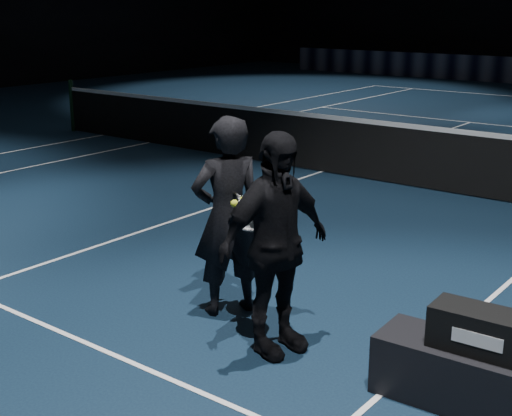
{
  "coord_description": "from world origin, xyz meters",
  "views": [
    {
      "loc": [
        6.16,
        -9.73,
        2.67
      ],
      "look_at": [
        2.77,
        -5.35,
        1.08
      ],
      "focal_mm": 50.0,
      "sensor_mm": 36.0,
      "label": 1
    }
  ],
  "objects": [
    {
      "name": "bag_signature",
      "position": [
        4.72,
        -5.54,
        0.58
      ],
      "size": [
        0.34,
        0.02,
        0.1
      ],
      "primitive_type": "cube",
      "rotation": [
        0.0,
        0.0,
        0.05
      ],
      "color": "white",
      "rests_on": "racket_bag"
    },
    {
      "name": "racket_upper",
      "position": [
        2.71,
        -5.32,
        1.09
      ],
      "size": [
        0.71,
        0.44,
        0.1
      ],
      "primitive_type": null,
      "rotation": [
        0.0,
        0.1,
        -0.36
      ],
      "color": "black",
      "rests_on": "player_b"
    },
    {
      "name": "court_lines",
      "position": [
        0.0,
        0.0,
        0.0
      ],
      "size": [
        10.98,
        23.78,
        0.01
      ],
      "primitive_type": null,
      "color": "white",
      "rests_on": "floor"
    },
    {
      "name": "racket_bag",
      "position": [
        4.72,
        -5.38,
        0.58
      ],
      "size": [
        0.74,
        0.34,
        0.29
      ],
      "primitive_type": "cube",
      "rotation": [
        0.0,
        0.0,
        0.05
      ],
      "color": "black",
      "rests_on": "player_bench"
    },
    {
      "name": "net_mesh",
      "position": [
        0.0,
        0.0,
        0.45
      ],
      "size": [
        12.8,
        0.02,
        0.86
      ],
      "primitive_type": "cube",
      "color": "black",
      "rests_on": "floor"
    },
    {
      "name": "tennis_balls",
      "position": [
        2.56,
        -5.29,
        1.05
      ],
      "size": [
        0.12,
        0.1,
        0.12
      ],
      "primitive_type": null,
      "color": "yellow",
      "rests_on": "racket_upper"
    },
    {
      "name": "player_bench",
      "position": [
        4.72,
        -5.38,
        0.22
      ],
      "size": [
        1.47,
        0.55,
        0.43
      ],
      "primitive_type": "cube",
      "rotation": [
        0.0,
        0.0,
        0.05
      ],
      "color": "black",
      "rests_on": "floor"
    },
    {
      "name": "floor",
      "position": [
        0.0,
        0.0,
        0.0
      ],
      "size": [
        36.0,
        36.0,
        0.0
      ],
      "primitive_type": "plane",
      "color": "black",
      "rests_on": "ground"
    },
    {
      "name": "racket_lower",
      "position": [
        2.74,
        -5.37,
        0.93
      ],
      "size": [
        0.71,
        0.48,
        0.03
      ],
      "primitive_type": null,
      "rotation": [
        0.0,
        0.0,
        -0.43
      ],
      "color": "black",
      "rests_on": "player_a"
    },
    {
      "name": "player_a",
      "position": [
        2.33,
        -5.19,
        0.89
      ],
      "size": [
        0.69,
        0.77,
        1.77
      ],
      "primitive_type": "imported",
      "rotation": [
        0.0,
        0.0,
        -2.08
      ],
      "color": "black",
      "rests_on": "floor"
    },
    {
      "name": "net_tape",
      "position": [
        0.0,
        0.0,
        0.92
      ],
      "size": [
        12.8,
        0.03,
        0.07
      ],
      "primitive_type": "cube",
      "color": "white",
      "rests_on": "net_mesh"
    },
    {
      "name": "net_post_left",
      "position": [
        -6.4,
        0.0,
        0.55
      ],
      "size": [
        0.1,
        0.1,
        1.1
      ],
      "primitive_type": "cylinder",
      "color": "black",
      "rests_on": "floor"
    },
    {
      "name": "player_b",
      "position": [
        3.1,
        -5.54,
        0.89
      ],
      "size": [
        0.67,
        1.11,
        1.77
      ],
      "primitive_type": "imported",
      "rotation": [
        0.0,
        0.0,
        1.33
      ],
      "color": "black",
      "rests_on": "floor"
    }
  ]
}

